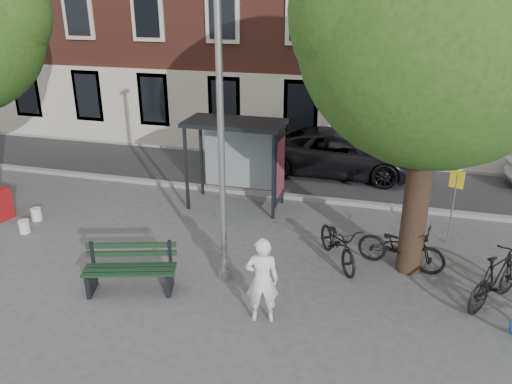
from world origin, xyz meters
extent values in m
plane|color=#4C4C4F|center=(0.00, 0.00, 0.00)|extent=(90.00, 90.00, 0.00)
cube|color=#28282B|center=(0.00, 7.00, 0.01)|extent=(40.00, 4.00, 0.01)
cube|color=gray|center=(0.00, 5.00, 0.06)|extent=(40.00, 0.25, 0.12)
cube|color=gray|center=(0.00, 9.00, 0.06)|extent=(40.00, 0.25, 0.12)
cylinder|color=#9EA0A3|center=(0.00, 0.00, 3.00)|extent=(0.14, 0.14, 6.00)
cylinder|color=#9EA0A3|center=(0.00, 0.00, 0.12)|extent=(0.28, 0.28, 0.24)
cylinder|color=black|center=(4.00, 1.50, 1.70)|extent=(0.56, 0.56, 3.40)
sphere|color=#284E17|center=(4.00, 1.50, 5.40)|extent=(5.60, 5.60, 5.60)
sphere|color=#284E17|center=(3.20, 1.20, 5.70)|extent=(4.20, 4.20, 4.20)
cube|color=#1E2328|center=(-2.30, 3.40, 1.25)|extent=(0.08, 0.08, 2.50)
cube|color=#1E2328|center=(0.30, 3.40, 1.25)|extent=(0.08, 0.08, 2.50)
cube|color=#1E2328|center=(-2.30, 4.60, 1.25)|extent=(0.08, 0.08, 2.50)
cube|color=#1E2328|center=(0.30, 4.60, 1.25)|extent=(0.08, 0.08, 2.50)
cube|color=#1E2328|center=(-1.00, 4.00, 2.56)|extent=(2.85, 1.45, 0.12)
cube|color=#8C999E|center=(-1.00, 4.60, 1.38)|extent=(2.34, 0.04, 2.00)
cube|color=#1E2328|center=(0.30, 4.00, 1.38)|extent=(0.12, 1.14, 2.12)
cube|color=#D84C19|center=(0.37, 4.00, 1.38)|extent=(0.02, 0.90, 1.62)
imported|color=white|center=(1.20, -1.25, 0.89)|extent=(0.74, 0.58, 1.78)
cube|color=#1E2328|center=(-2.57, -1.29, 0.25)|extent=(0.27, 0.61, 0.50)
cube|color=#1E2328|center=(-0.98, -0.79, 0.25)|extent=(0.27, 0.61, 0.50)
cube|color=#16311C|center=(-1.72, -1.23, 0.52)|extent=(1.90, 0.71, 0.04)
cube|color=#16311C|center=(-1.77, -1.04, 0.52)|extent=(1.90, 0.71, 0.04)
cube|color=#16311C|center=(-1.83, -0.85, 0.52)|extent=(1.90, 0.71, 0.04)
cube|color=#16311C|center=(-1.87, -0.74, 0.75)|extent=(1.88, 0.63, 0.11)
cube|color=#16311C|center=(-1.87, -0.74, 0.95)|extent=(1.88, 0.63, 0.11)
imported|color=black|center=(3.80, 1.57, 0.53)|extent=(2.12, 1.12, 1.06)
imported|color=black|center=(2.36, 1.38, 0.52)|extent=(1.59, 2.08, 1.05)
imported|color=black|center=(5.67, 0.54, 0.60)|extent=(1.63, 1.92, 1.19)
imported|color=black|center=(1.67, 7.78, 0.78)|extent=(5.61, 2.61, 1.55)
cylinder|color=silver|center=(-5.92, 0.74, 0.18)|extent=(0.33, 0.33, 0.36)
cylinder|color=white|center=(-6.13, 1.51, 0.18)|extent=(0.29, 0.29, 0.36)
cylinder|color=#9EA0A3|center=(4.99, 3.13, 0.96)|extent=(0.04, 0.04, 1.92)
cube|color=yellow|center=(4.99, 3.13, 1.76)|extent=(0.33, 0.16, 0.45)
camera|label=1|loc=(3.28, -9.22, 6.03)|focal=35.00mm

